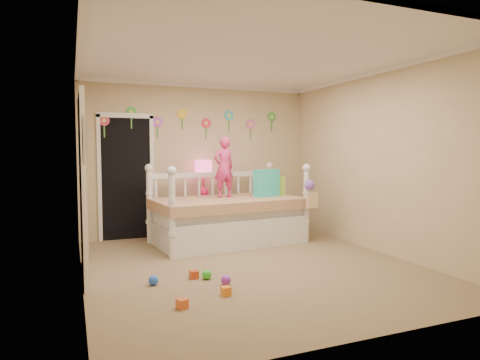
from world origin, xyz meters
name	(u,v)px	position (x,y,z in m)	size (l,w,h in m)	color
floor	(250,266)	(0.00, 0.00, 0.00)	(4.00, 4.50, 0.01)	#7F684C
ceiling	(251,58)	(0.00, 0.00, 2.60)	(4.00, 4.50, 0.01)	white
back_wall	(199,160)	(0.00, 2.25, 1.30)	(4.00, 0.01, 2.60)	tan
left_wall	(79,165)	(-2.00, 0.00, 1.30)	(0.01, 4.50, 2.60)	tan
right_wall	(379,162)	(2.00, 0.00, 1.30)	(0.01, 4.50, 2.60)	tan
crown_molding	(251,60)	(0.00, 0.00, 2.57)	(4.00, 4.50, 0.06)	white
daybed	(228,203)	(0.21, 1.36, 0.64)	(2.35, 1.27, 1.28)	white
pillow_turquoise	(266,183)	(0.86, 1.34, 0.93)	(0.44, 0.16, 0.44)	#24B5A7
pillow_lime	(275,186)	(1.09, 1.50, 0.87)	(0.34, 0.12, 0.32)	#9FCE3E
child	(224,167)	(0.18, 1.49, 1.19)	(0.35, 0.23, 0.96)	#EA357D
nightstand	(204,216)	(0.02, 2.07, 0.33)	(0.39, 0.30, 0.65)	white
table_lamp	(203,173)	(0.02, 2.07, 1.08)	(0.29, 0.29, 0.65)	#D21C4F
closet_doorway	(126,177)	(-1.25, 2.23, 1.03)	(0.90, 0.04, 2.07)	black
flower_decals	(194,123)	(-0.09, 2.24, 1.94)	(3.40, 0.02, 0.50)	#B2668C
mirror_closet	(83,186)	(-1.96, 0.30, 1.05)	(0.07, 1.30, 2.10)	white
wall_picture	(84,140)	(-1.97, -0.90, 1.55)	(0.05, 0.34, 0.42)	white
hanging_bag	(310,195)	(1.33, 0.74, 0.78)	(0.20, 0.16, 0.36)	beige
toy_scatter	(191,280)	(-0.91, -0.47, 0.06)	(0.80, 1.30, 0.11)	#996666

